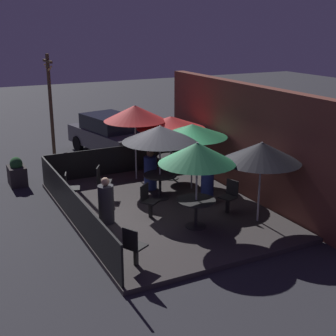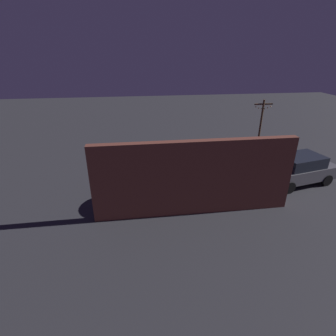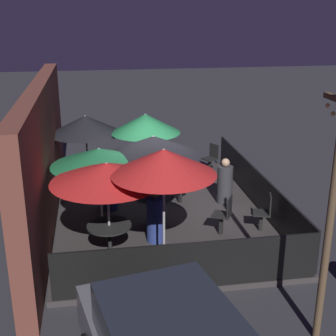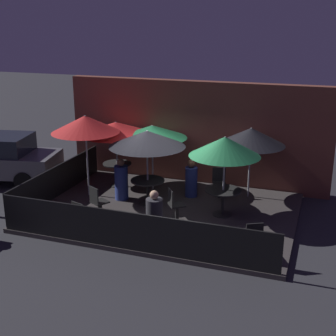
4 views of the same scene
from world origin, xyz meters
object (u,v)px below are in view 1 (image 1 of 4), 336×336
at_px(patio_chair_3, 70,187).
at_px(light_post, 51,108).
at_px(planter_box, 17,173).
at_px(patio_umbrella_4, 192,130).
at_px(dining_table_0, 171,161).
at_px(patio_chair_0, 102,180).
at_px(dining_table_2, 196,205).
at_px(patio_chair_1, 134,245).
at_px(patio_chair_4, 148,200).
at_px(patio_umbrella_1, 160,134).
at_px(patio_umbrella_5, 135,113).
at_px(parked_car_0, 110,134).
at_px(dining_table_1, 160,179).
at_px(patron_0, 106,203).
at_px(patio_umbrella_0, 171,122).
at_px(patio_umbrella_2, 197,153).
at_px(patio_chair_2, 229,195).
at_px(patron_2, 207,186).
at_px(patio_umbrella_3, 262,152).
at_px(patron_1, 150,172).

bearing_deg(patio_chair_3, light_post, 101.10).
bearing_deg(planter_box, patio_umbrella_4, 56.49).
height_order(dining_table_0, patio_chair_0, patio_chair_0).
relative_size(dining_table_2, planter_box, 1.04).
distance_m(patio_chair_1, light_post, 8.04).
height_order(patio_chair_0, patio_chair_4, patio_chair_0).
height_order(patio_umbrella_1, patio_umbrella_5, patio_umbrella_5).
relative_size(dining_table_0, parked_car_0, 0.21).
distance_m(patio_chair_3, patio_chair_4, 2.50).
relative_size(dining_table_1, dining_table_2, 1.00).
distance_m(patron_0, parked_car_0, 7.15).
bearing_deg(patron_0, patio_chair_1, 51.91).
bearing_deg(patio_umbrella_0, patio_chair_3, -78.83).
xyz_separation_m(patio_umbrella_2, planter_box, (-5.77, -3.47, -1.66)).
bearing_deg(light_post, patio_chair_1, -1.56).
bearing_deg(light_post, dining_table_2, 16.71).
bearing_deg(patio_umbrella_5, patio_chair_4, -17.23).
distance_m(patio_chair_2, patio_chair_3, 4.56).
bearing_deg(patio_chair_0, patio_umbrella_5, 65.36).
bearing_deg(patio_umbrella_2, patio_umbrella_4, 152.75).
xyz_separation_m(patio_umbrella_0, patio_umbrella_5, (-0.48, -1.07, 0.32)).
bearing_deg(patio_umbrella_5, patron_2, 17.28).
bearing_deg(patio_umbrella_4, patron_0, -68.29).
relative_size(patio_chair_2, patio_chair_3, 1.01).
relative_size(patio_umbrella_2, patron_2, 1.89).
xyz_separation_m(patio_umbrella_2, dining_table_2, (0.00, -0.00, -1.37)).
distance_m(patio_umbrella_0, patio_umbrella_3, 4.21).
bearing_deg(light_post, patio_chair_4, 12.00).
bearing_deg(patron_1, patio_umbrella_1, 44.05).
height_order(dining_table_0, patio_chair_4, patio_chair_4).
height_order(patio_umbrella_4, patio_chair_0, patio_umbrella_4).
distance_m(patio_umbrella_4, patron_1, 1.85).
bearing_deg(light_post, patron_0, 0.43).
distance_m(planter_box, parked_car_0, 4.62).
bearing_deg(planter_box, parked_car_0, 118.32).
height_order(patio_chair_0, patron_0, patron_0).
bearing_deg(patron_0, dining_table_2, 114.75).
xyz_separation_m(patio_umbrella_3, patron_1, (-3.57, -1.48, -1.33)).
bearing_deg(patio_umbrella_0, dining_table_0, -90.00).
relative_size(patio_chair_0, patio_chair_3, 1.05).
bearing_deg(patio_umbrella_0, light_post, -132.09).
relative_size(patio_umbrella_1, patio_chair_4, 2.44).
distance_m(patio_umbrella_2, patio_chair_1, 2.91).
bearing_deg(dining_table_0, patio_chair_4, -37.63).
bearing_deg(patio_umbrella_5, patio_umbrella_3, 17.81).
distance_m(patio_umbrella_1, patron_2, 2.04).
bearing_deg(patio_umbrella_3, dining_table_1, -149.64).
xyz_separation_m(patio_umbrella_5, planter_box, (-1.52, -3.62, -1.93)).
bearing_deg(patio_chair_4, dining_table_2, 0.00).
bearing_deg(patio_umbrella_3, parked_car_0, -172.76).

